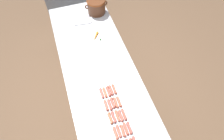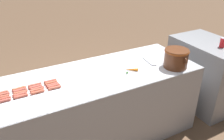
{
  "view_description": "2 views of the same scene",
  "coord_description": "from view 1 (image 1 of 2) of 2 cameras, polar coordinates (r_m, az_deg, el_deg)",
  "views": [
    {
      "loc": [
        -0.26,
        -1.4,
        2.79
      ],
      "look_at": [
        0.13,
        -0.23,
        0.94
      ],
      "focal_mm": 30.42,
      "sensor_mm": 36.0,
      "label": 1
    },
    {
      "loc": [
        2.05,
        -0.87,
        2.09
      ],
      "look_at": [
        0.05,
        0.2,
        0.91
      ],
      "focal_mm": 37.76,
      "sensor_mm": 36.0,
      "label": 2
    }
  ],
  "objects": [
    {
      "name": "carrot",
      "position": [
        2.63,
        -4.89,
        9.97
      ],
      "size": [
        0.12,
        0.16,
        0.03
      ],
      "color": "orange",
      "rests_on": "griddle_counter"
    },
    {
      "name": "serving_spoon",
      "position": [
        2.86,
        -7.33,
        14.02
      ],
      "size": [
        0.27,
        0.08,
        0.02
      ],
      "color": "#B7B7BC",
      "rests_on": "griddle_counter"
    },
    {
      "name": "ground_plane",
      "position": [
        3.13,
        -3.62,
        -6.98
      ],
      "size": [
        20.0,
        20.0,
        0.0
      ],
      "primitive_type": "plane",
      "color": "brown"
    },
    {
      "name": "hot_dog_4",
      "position": [
        2.13,
        -3.12,
        -6.94
      ],
      "size": [
        0.03,
        0.13,
        0.03
      ],
      "color": "#BB5345",
      "rests_on": "griddle_counter"
    },
    {
      "name": "hot_dog_9",
      "position": [
        2.13,
        -2.14,
        -6.73
      ],
      "size": [
        0.03,
        0.13,
        0.03
      ],
      "color": "#BC5C3F",
      "rests_on": "griddle_counter"
    },
    {
      "name": "hot_dog_12",
      "position": [
        2.02,
        1.63,
        -13.58
      ],
      "size": [
        0.03,
        0.13,
        0.03
      ],
      "color": "#B05A40",
      "rests_on": "griddle_counter"
    },
    {
      "name": "hot_dog_13",
      "position": [
        2.07,
        0.19,
        -9.82
      ],
      "size": [
        0.03,
        0.13,
        0.03
      ],
      "color": "#B35242",
      "rests_on": "griddle_counter"
    },
    {
      "name": "hot_dog_19",
      "position": [
        2.14,
        -0.3,
        -6.05
      ],
      "size": [
        0.03,
        0.13,
        0.03
      ],
      "color": "#BD5241",
      "rests_on": "griddle_counter"
    },
    {
      "name": "hot_dog_24",
      "position": [
        2.15,
        0.67,
        -5.75
      ],
      "size": [
        0.03,
        0.13,
        0.03
      ],
      "color": "#B75641",
      "rests_on": "griddle_counter"
    },
    {
      "name": "hot_dog_18",
      "position": [
        2.07,
        1.14,
        -9.76
      ],
      "size": [
        0.03,
        0.13,
        0.03
      ],
      "color": "#B2573F",
      "rests_on": "griddle_counter"
    },
    {
      "name": "hot_dog_23",
      "position": [
        2.08,
        2.13,
        -9.45
      ],
      "size": [
        0.03,
        0.13,
        0.03
      ],
      "color": "#BE553D",
      "rests_on": "griddle_counter"
    },
    {
      "name": "hot_dog_14",
      "position": [
        2.13,
        -1.09,
        -6.37
      ],
      "size": [
        0.03,
        0.13,
        0.03
      ],
      "color": "#B95041",
      "rests_on": "griddle_counter"
    },
    {
      "name": "hot_dog_8",
      "position": [
        2.06,
        -0.69,
        -10.35
      ],
      "size": [
        0.03,
        0.13,
        0.03
      ],
      "color": "#B95344",
      "rests_on": "griddle_counter"
    },
    {
      "name": "hot_dog_22",
      "position": [
        2.03,
        3.6,
        -13.16
      ],
      "size": [
        0.03,
        0.13,
        0.03
      ],
      "color": "#BD513F",
      "rests_on": "griddle_counter"
    },
    {
      "name": "hot_dog_21",
      "position": [
        1.99,
        5.24,
        -16.95
      ],
      "size": [
        0.03,
        0.13,
        0.03
      ],
      "color": "#B24F42",
      "rests_on": "griddle_counter"
    },
    {
      "name": "back_cabinet",
      "position": [
        3.9,
        -11.07,
        18.75
      ],
      "size": [
        0.99,
        0.64,
        0.96
      ],
      "primitive_type": "cube",
      "color": "gray",
      "rests_on": "ground_plane"
    },
    {
      "name": "griddle_counter",
      "position": [
        2.75,
        -4.1,
        -2.82
      ],
      "size": [
        0.86,
        2.38,
        0.88
      ],
      "color": "#9EA0A5",
      "rests_on": "ground_plane"
    },
    {
      "name": "hot_dog_1",
      "position": [
        1.96,
        1.07,
        -18.38
      ],
      "size": [
        0.03,
        0.13,
        0.03
      ],
      "color": "#BC5843",
      "rests_on": "griddle_counter"
    },
    {
      "name": "hot_dog_3",
      "position": [
        2.06,
        -1.79,
        -10.54
      ],
      "size": [
        0.03,
        0.13,
        0.03
      ],
      "color": "#B75947",
      "rests_on": "griddle_counter"
    },
    {
      "name": "hot_dog_11",
      "position": [
        1.97,
        3.26,
        -17.74
      ],
      "size": [
        0.04,
        0.13,
        0.03
      ],
      "color": "#BA5841",
      "rests_on": "griddle_counter"
    },
    {
      "name": "hot_dog_7",
      "position": [
        2.01,
        0.49,
        -13.93
      ],
      "size": [
        0.03,
        0.13,
        0.03
      ],
      "color": "#BA5044",
      "rests_on": "griddle_counter"
    },
    {
      "name": "bean_pot",
      "position": [
        2.96,
        -4.74,
        18.78
      ],
      "size": [
        0.34,
        0.28,
        0.21
      ],
      "color": "#562D19",
      "rests_on": "griddle_counter"
    },
    {
      "name": "hot_dog_6",
      "position": [
        1.97,
        2.04,
        -17.88
      ],
      "size": [
        0.03,
        0.13,
        0.03
      ],
      "color": "#B65745",
      "rests_on": "griddle_counter"
    },
    {
      "name": "hot_dog_17",
      "position": [
        2.02,
        2.62,
        -13.52
      ],
      "size": [
        0.03,
        0.13,
        0.03
      ],
      "color": "#B75545",
      "rests_on": "griddle_counter"
    },
    {
      "name": "hot_dog_2",
      "position": [
        2.01,
        -0.52,
        -14.25
      ],
      "size": [
        0.03,
        0.13,
        0.03
      ],
      "color": "#B45C3D",
      "rests_on": "griddle_counter"
    },
    {
      "name": "hot_dog_16",
      "position": [
        1.98,
        4.18,
        -17.18
      ],
      "size": [
        0.03,
        0.13,
        0.03
      ],
      "color": "#BA503D",
      "rests_on": "griddle_counter"
    }
  ]
}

